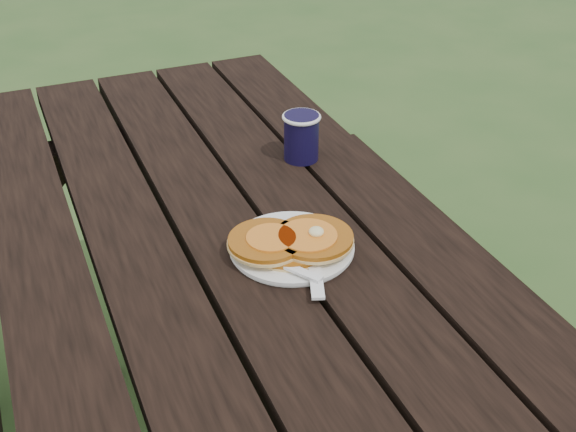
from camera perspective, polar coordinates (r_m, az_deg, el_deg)
name	(u,v)px	position (r m, az deg, el deg)	size (l,w,h in m)	color
picnic_table	(253,429)	(1.42, -2.81, -16.47)	(1.36, 1.80, 0.75)	black
plate	(292,248)	(1.19, 0.30, -2.52)	(0.20, 0.20, 0.01)	white
pancake_stack	(292,241)	(1.17, 0.29, -2.01)	(0.20, 0.15, 0.04)	#AB5C13
knife	(314,263)	(1.15, 2.08, -3.73)	(0.02, 0.18, 0.01)	white
fork	(291,268)	(1.13, 0.26, -4.11)	(0.03, 0.16, 0.01)	white
coffee_cup	(301,134)	(1.45, 1.06, 6.49)	(0.08, 0.08, 0.10)	black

